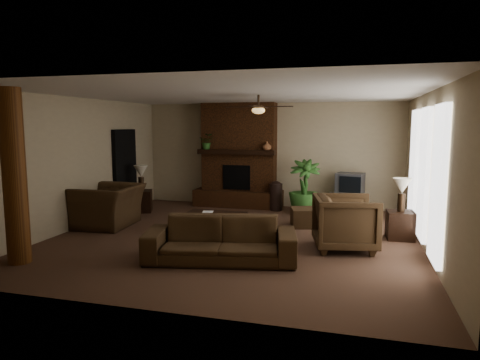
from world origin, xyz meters
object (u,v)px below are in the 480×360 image
(armchair_right, at_px, (346,220))
(coffee_table, at_px, (215,216))
(armchair_left, at_px, (109,199))
(lamp_right, at_px, (402,188))
(sofa, at_px, (220,232))
(side_table_left, at_px, (142,201))
(tv_stand, at_px, (348,203))
(log_column, at_px, (14,177))
(floor_plant, at_px, (304,199))
(side_table_right, at_px, (400,225))
(lamp_left, at_px, (141,173))
(ottoman, at_px, (305,217))
(floor_vase, at_px, (276,194))

(armchair_right, distance_m, coffee_table, 2.63)
(armchair_left, distance_m, lamp_right, 6.12)
(sofa, bearing_deg, armchair_right, 19.97)
(armchair_right, relative_size, lamp_right, 1.66)
(side_table_left, bearing_deg, armchair_left, -87.98)
(armchair_left, xyz_separation_m, tv_stand, (5.05, 2.84, -0.35))
(log_column, relative_size, floor_plant, 2.05)
(sofa, relative_size, floor_plant, 1.79)
(lamp_right, bearing_deg, log_column, -152.82)
(side_table_right, bearing_deg, lamp_left, 170.29)
(armchair_right, bearing_deg, sofa, 109.60)
(coffee_table, height_order, lamp_right, lamp_right)
(armchair_left, distance_m, side_table_right, 6.12)
(coffee_table, bearing_deg, sofa, -68.44)
(lamp_right, bearing_deg, armchair_right, -135.58)
(ottoman, height_order, floor_vase, floor_vase)
(armchair_left, bearing_deg, floor_vase, 125.63)
(coffee_table, xyz_separation_m, side_table_left, (-2.53, 1.65, -0.10))
(floor_plant, distance_m, lamp_right, 2.82)
(floor_plant, bearing_deg, armchair_left, -150.08)
(log_column, height_order, ottoman, log_column)
(coffee_table, relative_size, side_table_left, 2.18)
(floor_plant, bearing_deg, side_table_left, -169.83)
(coffee_table, bearing_deg, floor_vase, 74.58)
(lamp_right, bearing_deg, armchair_left, -175.21)
(armchair_right, xyz_separation_m, side_table_left, (-5.13, 2.07, -0.26))
(coffee_table, bearing_deg, ottoman, 34.06)
(log_column, bearing_deg, tv_stand, 47.18)
(ottoman, bearing_deg, lamp_left, 173.55)
(lamp_left, distance_m, side_table_right, 6.26)
(side_table_right, bearing_deg, floor_plant, 139.20)
(armchair_left, bearing_deg, tv_stand, 115.40)
(sofa, xyz_separation_m, ottoman, (1.07, 2.77, -0.28))
(coffee_table, relative_size, tv_stand, 1.41)
(armchair_left, distance_m, floor_plant, 4.63)
(tv_stand, distance_m, lamp_left, 5.31)
(floor_vase, bearing_deg, log_column, -121.49)
(coffee_table, bearing_deg, log_column, -134.26)
(tv_stand, bearing_deg, armchair_left, -163.80)
(lamp_right, bearing_deg, floor_vase, 142.88)
(armchair_right, distance_m, floor_vase, 3.66)
(armchair_left, xyz_separation_m, coffee_table, (2.48, -0.07, -0.23))
(armchair_left, bearing_deg, coffee_table, 84.41)
(side_table_left, bearing_deg, tv_stand, 13.89)
(ottoman, height_order, lamp_right, lamp_right)
(armchair_left, bearing_deg, log_column, -4.19)
(ottoman, relative_size, tv_stand, 0.71)
(coffee_table, relative_size, ottoman, 2.00)
(tv_stand, bearing_deg, side_table_right, -79.16)
(ottoman, distance_m, floor_plant, 1.25)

